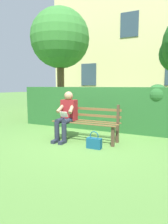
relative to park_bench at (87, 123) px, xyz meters
The scene contains 7 objects.
ground 0.45m from the park_bench, 90.00° to the left, with size 60.00×60.00×0.00m, color #517F38.
park_bench is the anchor object (origin of this frame).
person_seated 0.55m from the park_bench, 19.80° to the left, with size 0.44×0.73×1.20m.
hedge_backdrop 1.40m from the park_bench, 85.55° to the right, with size 5.39×0.68×1.39m.
building_facade 7.99m from the park_bench, 86.64° to the right, with size 8.82×2.94×7.02m.
handbag 0.77m from the park_bench, 127.78° to the left, with size 0.32×0.14×0.38m.
tree_far 4.86m from the park_bench, 47.81° to the right, with size 2.55×2.43×4.50m.
Camera 1 is at (-2.05, 4.36, 1.34)m, focal length 32.19 mm.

